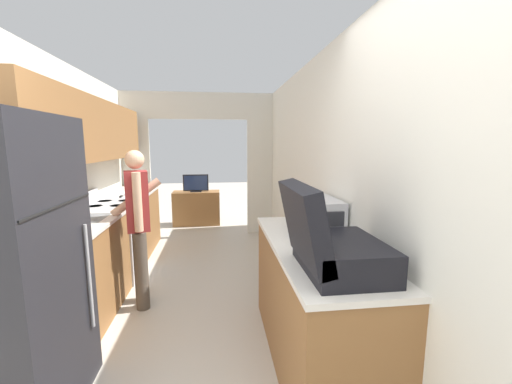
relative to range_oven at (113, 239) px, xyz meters
The scene contains 12 objects.
wall_left 1.25m from the range_oven, 110.26° to the right, with size 0.38×6.82×2.50m.
wall_right 2.69m from the range_oven, 26.37° to the right, with size 0.06×6.82×2.50m.
wall_far_with_doorway 2.19m from the range_oven, 59.79° to the left, with size 2.99×0.06×2.50m.
counter_left 0.09m from the range_oven, 95.03° to the right, with size 0.62×3.17×0.92m.
counter_right 2.68m from the range_oven, 42.42° to the right, with size 0.62×1.68×0.92m.
range_oven is the anchor object (origin of this frame).
person 1.00m from the range_oven, 57.26° to the right, with size 0.51×0.44×1.58m.
suitcase 3.04m from the range_oven, 50.30° to the right, with size 0.53×0.60×0.50m.
microwave 2.61m from the range_oven, 35.01° to the right, with size 0.35×0.52×0.27m.
tv_cabinet 2.59m from the range_oven, 70.57° to the left, with size 0.93×0.42×0.68m.
television 2.58m from the range_oven, 70.25° to the left, with size 0.50×0.16×0.35m.
knife 0.67m from the range_oven, 90.25° to the left, with size 0.05×0.31×0.02m.
Camera 1 is at (0.30, -1.16, 1.64)m, focal length 22.00 mm.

